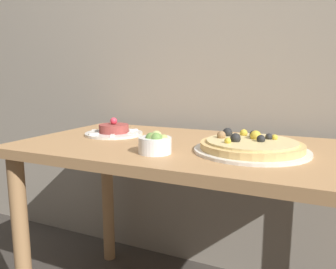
% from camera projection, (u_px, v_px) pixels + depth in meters
% --- Properties ---
extents(back_wall, '(8.00, 0.05, 2.60)m').
position_uv_depth(back_wall, '(229.00, 5.00, 1.50)').
color(back_wall, gray).
rests_on(back_wall, ground_plane).
extents(dining_table, '(1.27, 0.68, 0.74)m').
position_uv_depth(dining_table, '(191.00, 174.00, 1.20)').
color(dining_table, '#AD7F51').
rests_on(dining_table, ground_plane).
extents(pizza_plate, '(0.37, 0.37, 0.07)m').
position_uv_depth(pizza_plate, '(251.00, 146.00, 1.06)').
color(pizza_plate, silver).
rests_on(pizza_plate, dining_table).
extents(tartare_plate, '(0.24, 0.24, 0.07)m').
position_uv_depth(tartare_plate, '(114.00, 131.00, 1.38)').
color(tartare_plate, silver).
rests_on(tartare_plate, dining_table).
extents(small_bowl, '(0.11, 0.11, 0.07)m').
position_uv_depth(small_bowl, '(155.00, 143.00, 1.04)').
color(small_bowl, white).
rests_on(small_bowl, dining_table).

